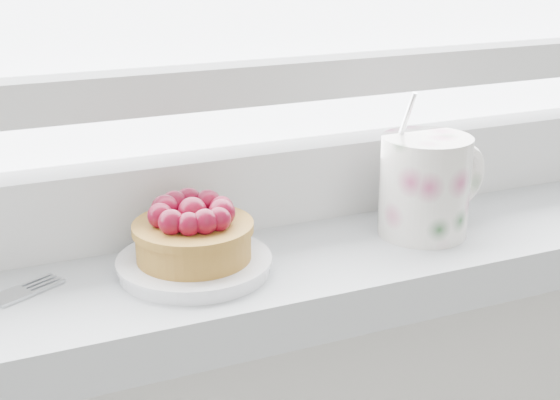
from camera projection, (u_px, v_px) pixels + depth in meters
saucer at (195, 264)px, 0.62m from camera, size 0.12×0.12×0.01m
raspberry_tart at (193, 231)px, 0.61m from camera, size 0.10×0.10×0.05m
floral_mug at (427, 183)px, 0.69m from camera, size 0.12×0.09×0.13m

